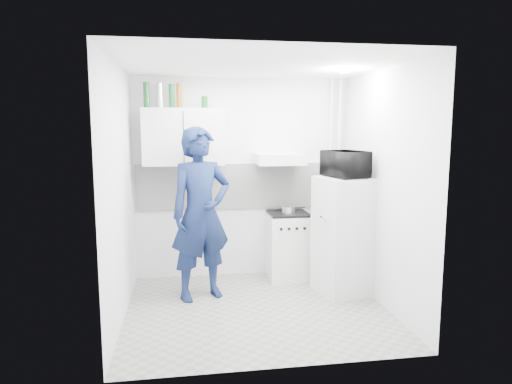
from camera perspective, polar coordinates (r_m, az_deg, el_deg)
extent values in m
plane|color=gray|center=(5.14, 0.10, -14.43)|extent=(2.80, 2.80, 0.00)
plane|color=white|center=(4.79, 0.10, 15.68)|extent=(2.80, 2.80, 0.00)
plane|color=silver|center=(6.02, -1.76, 1.71)|extent=(2.80, 0.00, 2.80)
plane|color=silver|center=(4.78, -16.71, -0.27)|extent=(0.00, 2.60, 2.60)
plane|color=silver|center=(5.20, 15.53, 0.41)|extent=(0.00, 2.60, 2.60)
imported|color=#111C3F|center=(5.24, -6.90, -2.73)|extent=(0.84, 0.70, 1.98)
cube|color=silver|center=(6.04, 4.00, -6.78)|extent=(0.53, 0.53, 0.84)
cube|color=white|center=(5.52, 10.90, -5.37)|extent=(0.69, 0.69, 1.39)
cube|color=black|center=(5.94, 4.04, -2.69)|extent=(0.51, 0.51, 0.03)
cylinder|color=silver|center=(5.85, 4.06, -2.24)|extent=(0.17, 0.17, 0.09)
imported|color=black|center=(5.39, 11.14, 3.45)|extent=(0.62, 0.48, 0.31)
cylinder|color=#144C1E|center=(5.79, -13.53, 11.70)|extent=(0.07, 0.07, 0.31)
cylinder|color=silver|center=(5.78, -11.94, 11.70)|extent=(0.08, 0.08, 0.30)
cylinder|color=#144C1E|center=(5.78, -10.48, 11.70)|extent=(0.07, 0.07, 0.29)
cylinder|color=brown|center=(5.78, -9.57, 11.78)|extent=(0.07, 0.07, 0.30)
cylinder|color=#144C1E|center=(5.78, -6.44, 11.08)|extent=(0.08, 0.08, 0.15)
cube|color=white|center=(5.77, -9.03, 6.81)|extent=(1.00, 0.35, 0.70)
cube|color=silver|center=(5.83, 2.94, 4.15)|extent=(0.60, 0.50, 0.14)
cube|color=white|center=(6.02, -1.74, 0.75)|extent=(2.74, 0.03, 0.60)
cylinder|color=silver|center=(6.24, 10.27, 1.80)|extent=(0.05, 0.05, 2.60)
cylinder|color=silver|center=(6.20, 9.22, 1.79)|extent=(0.04, 0.04, 2.60)
cylinder|color=white|center=(5.23, 11.00, 14.56)|extent=(0.10, 0.10, 0.02)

